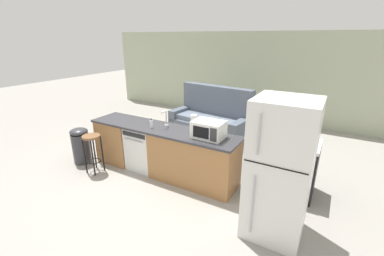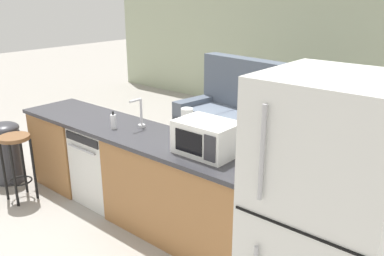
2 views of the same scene
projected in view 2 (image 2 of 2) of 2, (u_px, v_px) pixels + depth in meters
The scene contains 13 objects.
ground_plane at pixel (125, 206), 4.35m from camera, with size 24.00×24.00×0.00m, color gray.
wall_back at pixel (325, 46), 6.79m from camera, with size 10.00×0.06×2.60m.
kitchen_counter at pixel (139, 176), 4.07m from camera, with size 2.94×0.66×0.90m.
dishwasher at pixel (108, 164), 4.37m from camera, with size 0.58×0.61×0.84m.
stove_range at pixel (375, 225), 3.17m from camera, with size 0.76×0.68×0.90m.
refrigerator at pixel (323, 237), 2.23m from camera, with size 0.72×0.73×1.81m.
microwave at pixel (207, 138), 3.34m from camera, with size 0.50×0.37×0.28m.
sink_faucet at pixel (140, 115), 3.98m from camera, with size 0.07×0.18×0.30m.
paper_towel_roll at pixel (187, 124), 3.70m from camera, with size 0.14×0.14×0.28m.
soap_bottle at pixel (113, 121), 3.97m from camera, with size 0.06×0.06×0.18m.
bar_stool at pixel (17, 154), 4.33m from camera, with size 0.32×0.32×0.74m.
trash_bin at pixel (7, 152), 4.81m from camera, with size 0.35×0.35×0.74m.
couch at pixel (247, 124), 5.77m from camera, with size 2.10×1.15×1.27m.
Camera 2 is at (3.04, -2.48, 2.19)m, focal length 38.00 mm.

